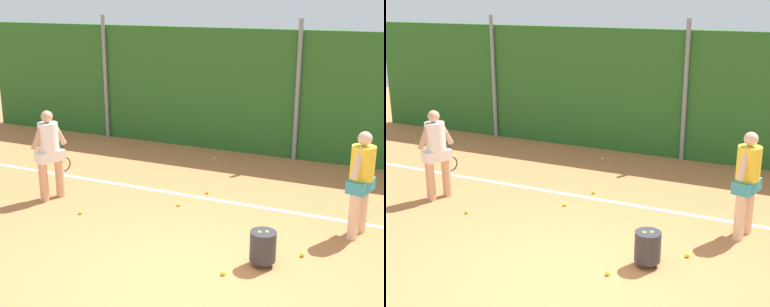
# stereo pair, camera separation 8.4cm
# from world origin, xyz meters

# --- Properties ---
(ground_plane) EXTENTS (26.11, 26.11, 0.00)m
(ground_plane) POSITION_xyz_m (0.00, 1.76, 0.00)
(ground_plane) COLOR #C67542
(hedge_fence_backdrop) EXTENTS (16.97, 0.25, 2.83)m
(hedge_fence_backdrop) POSITION_xyz_m (0.00, 5.98, 1.42)
(hedge_fence_backdrop) COLOR #286023
(hedge_fence_backdrop) RESTS_ON ground_plane
(fence_post_left) EXTENTS (0.10, 0.10, 3.08)m
(fence_post_left) POSITION_xyz_m (-4.90, 5.81, 1.54)
(fence_post_left) COLOR gray
(fence_post_left) RESTS_ON ground_plane
(fence_post_center) EXTENTS (0.10, 0.10, 3.08)m
(fence_post_center) POSITION_xyz_m (0.00, 5.81, 1.54)
(fence_post_center) COLOR gray
(fence_post_center) RESTS_ON ground_plane
(court_baseline_paint) EXTENTS (12.40, 0.10, 0.01)m
(court_baseline_paint) POSITION_xyz_m (0.00, 2.81, 0.00)
(court_baseline_paint) COLOR white
(court_baseline_paint) RESTS_ON ground_plane
(player_foreground_near) EXTENTS (0.45, 0.73, 1.62)m
(player_foreground_near) POSITION_xyz_m (-3.42, 1.70, 0.91)
(player_foreground_near) COLOR tan
(player_foreground_near) RESTS_ON ground_plane
(player_midcourt) EXTENTS (0.39, 0.76, 1.64)m
(player_midcourt) POSITION_xyz_m (1.81, 2.36, 0.92)
(player_midcourt) COLOR beige
(player_midcourt) RESTS_ON ground_plane
(ball_hopper) EXTENTS (0.36, 0.36, 0.51)m
(ball_hopper) POSITION_xyz_m (0.78, 0.84, 0.29)
(ball_hopper) COLOR #2D2D33
(ball_hopper) RESTS_ON ground_plane
(tennis_ball_0) EXTENTS (0.07, 0.07, 0.07)m
(tennis_ball_0) POSITION_xyz_m (-1.60, 5.06, 0.03)
(tennis_ball_0) COLOR #CCDB33
(tennis_ball_0) RESTS_ON ground_plane
(tennis_ball_1) EXTENTS (0.07, 0.07, 0.07)m
(tennis_ball_1) POSITION_xyz_m (-1.18, 2.29, 0.03)
(tennis_ball_1) COLOR #CCDB33
(tennis_ball_1) RESTS_ON ground_plane
(tennis_ball_2) EXTENTS (0.07, 0.07, 0.07)m
(tennis_ball_2) POSITION_xyz_m (-0.95, 3.04, 0.03)
(tennis_ball_2) COLOR #CCDB33
(tennis_ball_2) RESTS_ON ground_plane
(tennis_ball_3) EXTENTS (0.07, 0.07, 0.07)m
(tennis_ball_3) POSITION_xyz_m (1.22, 1.32, 0.03)
(tennis_ball_3) COLOR #CCDB33
(tennis_ball_3) RESTS_ON ground_plane
(tennis_ball_4) EXTENTS (0.07, 0.07, 0.07)m
(tennis_ball_4) POSITION_xyz_m (0.39, 0.38, 0.03)
(tennis_ball_4) COLOR #CCDB33
(tennis_ball_4) RESTS_ON ground_plane
(tennis_ball_5) EXTENTS (0.07, 0.07, 0.07)m
(tennis_ball_5) POSITION_xyz_m (-2.54, 1.29, 0.03)
(tennis_ball_5) COLOR #CCDB33
(tennis_ball_5) RESTS_ON ground_plane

